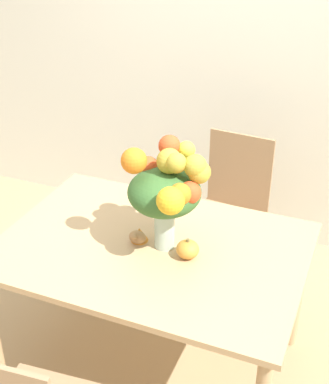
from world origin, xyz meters
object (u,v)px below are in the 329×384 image
(flower_vase, at_px, (167,188))
(turkey_figurine, at_px, (139,235))
(dining_chair_near_window, at_px, (230,211))
(pumpkin, at_px, (188,249))

(flower_vase, height_order, turkey_figurine, flower_vase)
(turkey_figurine, relative_size, dining_chair_near_window, 0.12)
(flower_vase, distance_m, dining_chair_near_window, 1.03)
(flower_vase, bearing_deg, dining_chair_near_window, 84.90)
(flower_vase, distance_m, turkey_figurine, 0.31)
(pumpkin, xyz_separation_m, dining_chair_near_window, (-0.04, 0.88, -0.31))
(pumpkin, xyz_separation_m, turkey_figurine, (-0.25, 0.03, -0.01))
(flower_vase, bearing_deg, turkey_figurine, -175.75)
(turkey_figurine, bearing_deg, pumpkin, -5.86)
(flower_vase, height_order, dining_chair_near_window, flower_vase)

